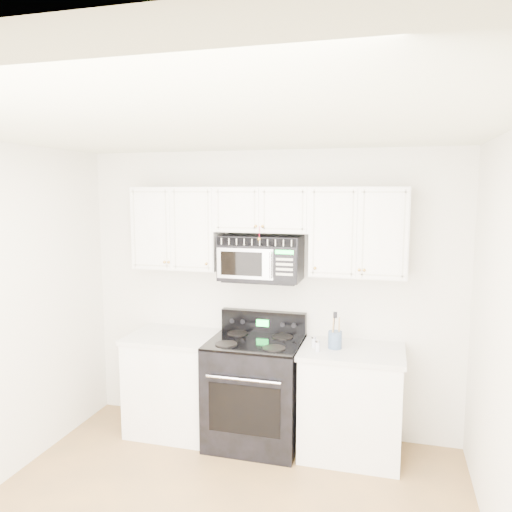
% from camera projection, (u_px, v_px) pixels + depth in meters
% --- Properties ---
extents(room, '(3.51, 3.51, 2.61)m').
position_uv_depth(room, '(199.00, 350.00, 2.96)').
color(room, '#9D6F3C').
rests_on(room, ground).
extents(base_cabinet_left, '(0.86, 0.65, 0.92)m').
position_uv_depth(base_cabinet_left, '(177.00, 386.00, 4.66)').
color(base_cabinet_left, silver).
rests_on(base_cabinet_left, ground).
extents(base_cabinet_right, '(0.86, 0.65, 0.92)m').
position_uv_depth(base_cabinet_right, '(351.00, 405.00, 4.24)').
color(base_cabinet_right, silver).
rests_on(base_cabinet_right, ground).
extents(range, '(0.80, 0.73, 1.13)m').
position_uv_depth(range, '(255.00, 390.00, 4.43)').
color(range, black).
rests_on(range, ground).
extents(upper_cabinets, '(2.44, 0.37, 0.75)m').
position_uv_depth(upper_cabinets, '(264.00, 225.00, 4.39)').
color(upper_cabinets, silver).
rests_on(upper_cabinets, ground).
extents(microwave, '(0.72, 0.41, 0.40)m').
position_uv_depth(microwave, '(261.00, 258.00, 4.42)').
color(microwave, black).
rests_on(microwave, ground).
extents(utensil_crock, '(0.12, 0.12, 0.31)m').
position_uv_depth(utensil_crock, '(335.00, 339.00, 4.19)').
color(utensil_crock, '#3F4B72').
rests_on(utensil_crock, base_cabinet_right).
extents(shaker_salt, '(0.04, 0.04, 0.09)m').
position_uv_depth(shaker_salt, '(314.00, 342.00, 4.23)').
color(shaker_salt, silver).
rests_on(shaker_salt, base_cabinet_right).
extents(shaker_pepper, '(0.04, 0.04, 0.09)m').
position_uv_depth(shaker_pepper, '(318.00, 346.00, 4.11)').
color(shaker_pepper, silver).
rests_on(shaker_pepper, base_cabinet_right).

